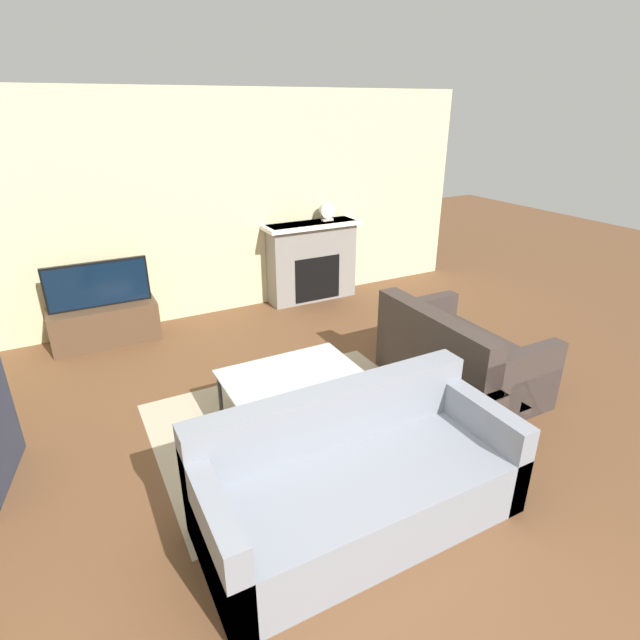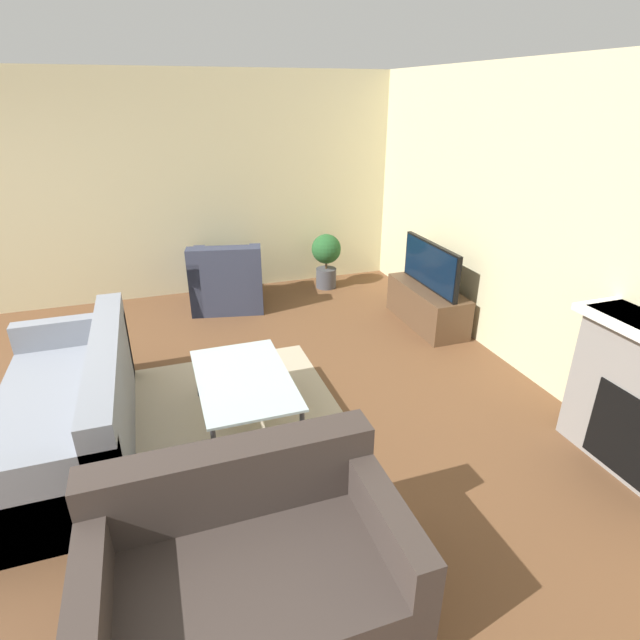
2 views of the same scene
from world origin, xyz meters
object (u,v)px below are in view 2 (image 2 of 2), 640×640
(coffee_table, at_px, (244,381))
(tv, at_px, (431,266))
(couch_sectional, at_px, (71,415))
(potted_plant, at_px, (326,256))
(armchair_by_window, at_px, (228,283))
(couch_loveseat, at_px, (249,575))

(coffee_table, bearing_deg, tv, 117.95)
(tv, height_order, coffee_table, tv)
(couch_sectional, bearing_deg, potted_plant, 132.11)
(coffee_table, bearing_deg, armchair_by_window, 173.75)
(tv, xyz_separation_m, armchair_by_window, (-1.27, -2.05, -0.40))
(couch_sectional, bearing_deg, tv, 107.38)
(tv, xyz_separation_m, potted_plant, (-1.49, -0.69, -0.26))
(couch_sectional, bearing_deg, couch_loveseat, 29.21)
(couch_sectional, height_order, couch_loveseat, same)
(potted_plant, bearing_deg, couch_sectional, -47.89)
(armchair_by_window, xyz_separation_m, coffee_table, (2.50, -0.27, 0.09))
(coffee_table, distance_m, potted_plant, 3.18)
(couch_loveseat, xyz_separation_m, coffee_table, (-1.61, 0.29, 0.11))
(couch_loveseat, height_order, potted_plant, couch_loveseat)
(couch_sectional, xyz_separation_m, coffee_table, (0.11, 1.25, 0.11))
(tv, xyz_separation_m, couch_sectional, (1.12, -3.58, -0.41))
(couch_sectional, bearing_deg, armchair_by_window, 147.45)
(coffee_table, height_order, potted_plant, potted_plant)
(couch_loveseat, bearing_deg, armchair_by_window, 82.25)
(couch_loveseat, bearing_deg, potted_plant, 66.09)
(tv, xyz_separation_m, couch_loveseat, (2.85, -2.61, -0.41))
(armchair_by_window, bearing_deg, tv, 160.03)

